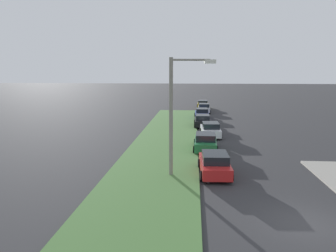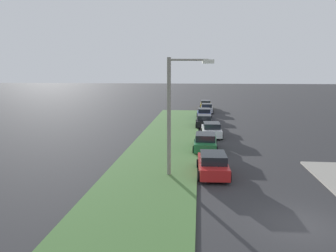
{
  "view_description": "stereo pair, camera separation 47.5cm",
  "coord_description": "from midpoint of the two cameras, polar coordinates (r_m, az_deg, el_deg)",
  "views": [
    {
      "loc": [
        -13.9,
        5.0,
        6.75
      ],
      "look_at": [
        13.6,
        7.19,
        1.98
      ],
      "focal_mm": 34.87,
      "sensor_mm": 36.0,
      "label": 1
    },
    {
      "loc": [
        -13.86,
        4.52,
        6.75
      ],
      "look_at": [
        13.6,
        7.19,
        1.98
      ],
      "focal_mm": 34.87,
      "sensor_mm": 36.0,
      "label": 2
    }
  ],
  "objects": [
    {
      "name": "ground",
      "position": [
        16.15,
        22.09,
        -15.65
      ],
      "size": [
        300.0,
        300.0,
        0.0
      ],
      "primitive_type": "plane",
      "color": "#2D2D30"
    },
    {
      "name": "parked_car_red",
      "position": [
        21.5,
        7.52,
        -6.59
      ],
      "size": [
        4.37,
        2.15,
        1.47
      ],
      "rotation": [
        0.0,
        0.0,
        0.04
      ],
      "color": "red",
      "rests_on": "ground"
    },
    {
      "name": "parked_car_silver",
      "position": [
        52.29,
        6.05,
        3.12
      ],
      "size": [
        4.31,
        2.05,
        1.47
      ],
      "rotation": [
        0.0,
        0.0,
        -0.01
      ],
      "color": "#B2B5BA",
      "rests_on": "ground"
    },
    {
      "name": "parked_car_yellow",
      "position": [
        57.89,
        5.86,
        3.76
      ],
      "size": [
        4.32,
        2.07,
        1.47
      ],
      "rotation": [
        0.0,
        0.0,
        -0.01
      ],
      "color": "gold",
      "rests_on": "ground"
    },
    {
      "name": "parked_car_black",
      "position": [
        39.22,
        5.71,
        0.9
      ],
      "size": [
        4.3,
        2.02,
        1.47
      ],
      "rotation": [
        0.0,
        0.0,
        0.0
      ],
      "color": "black",
      "rests_on": "ground"
    },
    {
      "name": "streetlight",
      "position": [
        20.31,
        0.85,
        3.12
      ],
      "size": [
        0.75,
        2.86,
        7.5
      ],
      "color": "gray",
      "rests_on": "ground"
    },
    {
      "name": "parked_car_green",
      "position": [
        27.84,
        6.08,
        -2.77
      ],
      "size": [
        4.35,
        2.11,
        1.47
      ],
      "rotation": [
        0.0,
        0.0,
        -0.03
      ],
      "color": "#1E6B38",
      "rests_on": "ground"
    },
    {
      "name": "parked_car_white",
      "position": [
        33.58,
        7.03,
        -0.63
      ],
      "size": [
        4.38,
        2.17,
        1.47
      ],
      "rotation": [
        0.0,
        0.0,
        0.05
      ],
      "color": "silver",
      "rests_on": "ground"
    },
    {
      "name": "parked_car_blue",
      "position": [
        45.74,
        5.63,
        2.17
      ],
      "size": [
        4.33,
        2.07,
        1.47
      ],
      "rotation": [
        0.0,
        0.0,
        0.02
      ],
      "color": "#23389E",
      "rests_on": "ground"
    },
    {
      "name": "grass_median",
      "position": [
        24.96,
        -2.15,
        -5.75
      ],
      "size": [
        60.0,
        6.0,
        0.12
      ],
      "primitive_type": "cube",
      "color": "#477238",
      "rests_on": "ground"
    }
  ]
}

